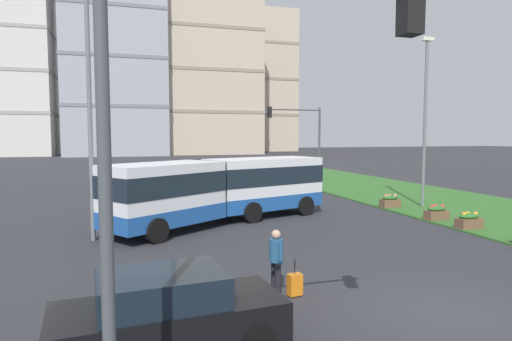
{
  "coord_description": "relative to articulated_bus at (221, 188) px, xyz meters",
  "views": [
    {
      "loc": [
        -7.29,
        -8.33,
        4.19
      ],
      "look_at": [
        -0.13,
        15.28,
        2.2
      ],
      "focal_mm": 30.82,
      "sensor_mm": 36.0,
      "label": 1
    }
  ],
  "objects": [
    {
      "name": "flower_planter_4",
      "position": [
        10.16,
        1.22,
        -1.23
      ],
      "size": [
        1.1,
        0.56,
        0.74
      ],
      "color": "brown",
      "rests_on": "grass_median"
    },
    {
      "name": "car_silver_hatch",
      "position": [
        -3.18,
        9.03,
        -0.9
      ],
      "size": [
        4.45,
        2.12,
        1.58
      ],
      "color": "#B7BABF",
      "rests_on": "ground"
    },
    {
      "name": "apartment_tower_west",
      "position": [
        -27.14,
        81.26,
        18.8
      ],
      "size": [
        18.78,
        15.72,
        40.87
      ],
      "color": "silver",
      "rests_on": "ground"
    },
    {
      "name": "traffic_light_far_right",
      "position": [
        8.36,
        9.94,
        2.66
      ],
      "size": [
        4.35,
        0.28,
        6.25
      ],
      "color": "#474C51",
      "rests_on": "ground"
    },
    {
      "name": "car_black_sedan",
      "position": [
        -3.68,
        -12.05,
        -0.9
      ],
      "size": [
        4.53,
        2.32,
        1.58
      ],
      "color": "black",
      "rests_on": "ground"
    },
    {
      "name": "flower_planter_3",
      "position": [
        10.16,
        -2.68,
        -1.23
      ],
      "size": [
        1.1,
        0.56,
        0.74
      ],
      "color": "brown",
      "rests_on": "grass_median"
    },
    {
      "name": "apartment_tower_westcentre",
      "position": [
        -5.49,
        76.74,
        22.2
      ],
      "size": [
        20.35,
        16.16,
        47.67
      ],
      "color": "#9EA3AD",
      "rests_on": "ground"
    },
    {
      "name": "rolling_suitcase",
      "position": [
        -0.23,
        -10.01,
        -1.34
      ],
      "size": [
        0.4,
        0.31,
        0.97
      ],
      "color": "orange",
      "rests_on": "ground"
    },
    {
      "name": "apartment_tower_eastcentre",
      "position": [
        32.19,
        95.19,
        16.55
      ],
      "size": [
        14.75,
        18.32,
        36.36
      ],
      "color": "#C6B299",
      "rests_on": "ground"
    },
    {
      "name": "apartment_tower_centre",
      "position": [
        14.54,
        78.23,
        16.01
      ],
      "size": [
        21.78,
        14.4,
        35.29
      ],
      "color": "#C6B299",
      "rests_on": "ground"
    },
    {
      "name": "streetlight_left",
      "position": [
        -5.64,
        -2.02,
        3.89
      ],
      "size": [
        0.7,
        0.28,
        10.19
      ],
      "color": "slate",
      "rests_on": "ground"
    },
    {
      "name": "streetlight_median",
      "position": [
        12.06,
        0.85,
        3.63
      ],
      "size": [
        0.7,
        0.28,
        9.67
      ],
      "color": "slate",
      "rests_on": "ground"
    },
    {
      "name": "grass_median",
      "position": [
        14.56,
        -2.06,
        -1.61
      ],
      "size": [
        10.0,
        70.0,
        0.08
      ],
      "primitive_type": "cube",
      "color": "#336628",
      "rests_on": "ground_plane"
    },
    {
      "name": "traffic_light_near_left",
      "position": [
        -3.22,
        -15.06,
        2.73
      ],
      "size": [
        4.43,
        0.28,
        6.37
      ],
      "color": "#474C51",
      "rests_on": "ground"
    },
    {
      "name": "articulated_bus",
      "position": [
        0.0,
        0.0,
        0.0
      ],
      "size": [
        11.56,
        7.41,
        3.0
      ],
      "color": "white",
      "rests_on": "ground"
    },
    {
      "name": "flower_planter_2",
      "position": [
        10.16,
        -4.78,
        -1.23
      ],
      "size": [
        1.1,
        0.56,
        0.74
      ],
      "color": "brown",
      "rests_on": "grass_median"
    },
    {
      "name": "ground_plane",
      "position": [
        2.86,
        -12.06,
        -1.65
      ],
      "size": [
        260.0,
        260.0,
        0.0
      ],
      "primitive_type": "plane",
      "color": "#2D2D33"
    },
    {
      "name": "pedestrian_crossing",
      "position": [
        -0.68,
        -9.81,
        -0.65
      ],
      "size": [
        0.36,
        0.57,
        1.74
      ],
      "color": "black",
      "rests_on": "ground"
    }
  ]
}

